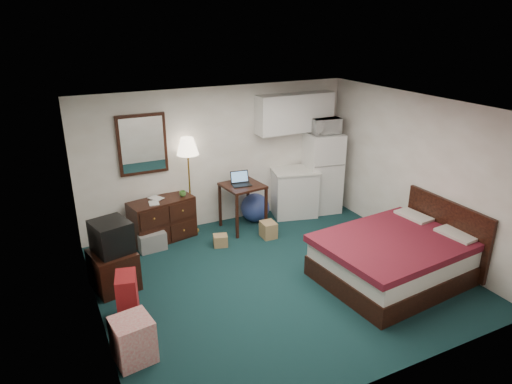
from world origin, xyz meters
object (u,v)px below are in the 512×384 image
suitcase (128,297)px  tv_stand (114,270)px  floor_lamp (190,186)px  bed (394,259)px  fridge (322,172)px  dresser (162,220)px  desk (243,206)px  kitchen_counter (294,193)px

suitcase → tv_stand: bearing=104.7°
floor_lamp → bed: floor_lamp is taller
fridge → tv_stand: bearing=-155.2°
dresser → floor_lamp: bearing=-4.6°
desk → bed: size_ratio=0.41×
floor_lamp → desk: 1.02m
tv_stand → floor_lamp: bearing=27.2°
floor_lamp → desk: (0.88, -0.27, -0.44)m
floor_lamp → fridge: size_ratio=1.11×
desk → fridge: size_ratio=0.54×
fridge → suitcase: bearing=-144.9°
desk → tv_stand: size_ratio=1.37×
desk → kitchen_counter: 1.15m
fridge → tv_stand: (-4.20, -1.07, -0.50)m
fridge → bed: 2.73m
fridge → bed: fridge is taller
fridge → bed: size_ratio=0.77×
fridge → tv_stand: size_ratio=2.55×
dresser → kitchen_counter: (2.57, -0.07, 0.07)m
dresser → desk: (1.42, -0.20, 0.05)m
dresser → suitcase: (-1.00, -2.01, -0.05)m
bed → tv_stand: 4.00m
desk → kitchen_counter: bearing=-0.5°
desk → dresser: bearing=165.2°
dresser → floor_lamp: floor_lamp is taller
desk → suitcase: size_ratio=1.32×
desk → tv_stand: (-2.45, -0.98, -0.14)m
kitchen_counter → tv_stand: size_ratio=1.44×
kitchen_counter → fridge: (0.60, -0.03, 0.34)m
fridge → dresser: bearing=-171.3°
bed → suitcase: (-3.65, 0.73, -0.01)m
desk → tv_stand: bearing=-165.1°
floor_lamp → fridge: bearing=-3.7°
dresser → floor_lamp: (0.54, 0.07, 0.50)m
floor_lamp → suitcase: bearing=-126.5°
bed → tv_stand: bearing=151.8°
kitchen_counter → fridge: 0.69m
dresser → fridge: fridge is taller
tv_stand → suitcase: size_ratio=0.96×
suitcase → kitchen_counter: bearing=41.4°
floor_lamp → fridge: (2.63, -0.17, -0.08)m
dresser → desk: bearing=-19.9°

